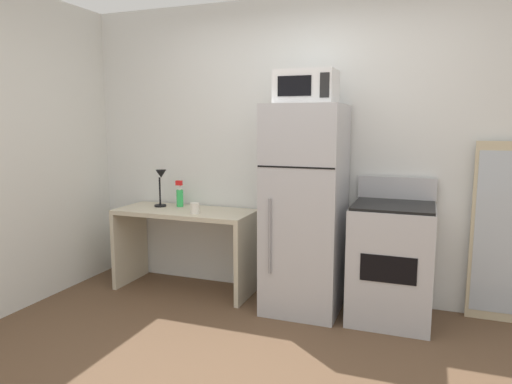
{
  "coord_description": "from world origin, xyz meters",
  "views": [
    {
      "loc": [
        0.96,
        -2.3,
        1.53
      ],
      "look_at": [
        -0.31,
        1.1,
        0.99
      ],
      "focal_mm": 32.5,
      "sensor_mm": 36.0,
      "label": 1
    }
  ],
  "objects_px": {
    "desk_lamp": "(161,182)",
    "coffee_mug": "(195,208)",
    "desk": "(185,233)",
    "spray_bottle": "(180,196)",
    "refrigerator": "(305,209)",
    "leaning_mirror": "(502,233)",
    "oven_range": "(391,261)",
    "microwave": "(306,87)"
  },
  "relations": [
    {
      "from": "refrigerator",
      "to": "desk_lamp",
      "type": "bearing_deg",
      "value": 175.89
    },
    {
      "from": "coffee_mug",
      "to": "leaning_mirror",
      "type": "xyz_separation_m",
      "value": [
        2.44,
        0.35,
        -0.1
      ]
    },
    {
      "from": "desk",
      "to": "leaning_mirror",
      "type": "distance_m",
      "value": 2.63
    },
    {
      "from": "microwave",
      "to": "leaning_mirror",
      "type": "height_order",
      "value": "microwave"
    },
    {
      "from": "coffee_mug",
      "to": "refrigerator",
      "type": "xyz_separation_m",
      "value": [
        0.97,
        0.08,
        0.04
      ]
    },
    {
      "from": "refrigerator",
      "to": "leaning_mirror",
      "type": "relative_size",
      "value": 1.2
    },
    {
      "from": "desk",
      "to": "desk_lamp",
      "type": "height_order",
      "value": "desk_lamp"
    },
    {
      "from": "refrigerator",
      "to": "microwave",
      "type": "xyz_separation_m",
      "value": [
        0.0,
        -0.02,
        0.97
      ]
    },
    {
      "from": "desk",
      "to": "microwave",
      "type": "bearing_deg",
      "value": -3.55
    },
    {
      "from": "desk_lamp",
      "to": "microwave",
      "type": "height_order",
      "value": "microwave"
    },
    {
      "from": "microwave",
      "to": "desk_lamp",
      "type": "bearing_deg",
      "value": 175.04
    },
    {
      "from": "oven_range",
      "to": "microwave",
      "type": "bearing_deg",
      "value": -176.68
    },
    {
      "from": "desk",
      "to": "spray_bottle",
      "type": "bearing_deg",
      "value": 134.0
    },
    {
      "from": "desk_lamp",
      "to": "coffee_mug",
      "type": "xyz_separation_m",
      "value": [
        0.45,
        -0.18,
        -0.19
      ]
    },
    {
      "from": "refrigerator",
      "to": "oven_range",
      "type": "bearing_deg",
      "value": 1.57
    },
    {
      "from": "oven_range",
      "to": "leaning_mirror",
      "type": "relative_size",
      "value": 0.79
    },
    {
      "from": "oven_range",
      "to": "coffee_mug",
      "type": "bearing_deg",
      "value": -176.65
    },
    {
      "from": "desk_lamp",
      "to": "refrigerator",
      "type": "relative_size",
      "value": 0.21
    },
    {
      "from": "desk_lamp",
      "to": "leaning_mirror",
      "type": "height_order",
      "value": "leaning_mirror"
    },
    {
      "from": "spray_bottle",
      "to": "refrigerator",
      "type": "relative_size",
      "value": 0.15
    },
    {
      "from": "coffee_mug",
      "to": "refrigerator",
      "type": "relative_size",
      "value": 0.06
    },
    {
      "from": "desk_lamp",
      "to": "refrigerator",
      "type": "bearing_deg",
      "value": -4.11
    },
    {
      "from": "spray_bottle",
      "to": "refrigerator",
      "type": "xyz_separation_m",
      "value": [
        1.26,
        -0.18,
        -0.01
      ]
    },
    {
      "from": "spray_bottle",
      "to": "microwave",
      "type": "distance_m",
      "value": 1.6
    },
    {
      "from": "coffee_mug",
      "to": "oven_range",
      "type": "distance_m",
      "value": 1.69
    },
    {
      "from": "desk_lamp",
      "to": "oven_range",
      "type": "height_order",
      "value": "desk_lamp"
    },
    {
      "from": "desk_lamp",
      "to": "microwave",
      "type": "bearing_deg",
      "value": -4.96
    },
    {
      "from": "desk",
      "to": "leaning_mirror",
      "type": "bearing_deg",
      "value": 4.91
    },
    {
      "from": "desk",
      "to": "oven_range",
      "type": "distance_m",
      "value": 1.83
    },
    {
      "from": "desk_lamp",
      "to": "refrigerator",
      "type": "height_order",
      "value": "refrigerator"
    },
    {
      "from": "coffee_mug",
      "to": "spray_bottle",
      "type": "distance_m",
      "value": 0.39
    },
    {
      "from": "coffee_mug",
      "to": "oven_range",
      "type": "xyz_separation_m",
      "value": [
        1.66,
        0.1,
        -0.33
      ]
    },
    {
      "from": "spray_bottle",
      "to": "leaning_mirror",
      "type": "bearing_deg",
      "value": 2.04
    },
    {
      "from": "coffee_mug",
      "to": "desk_lamp",
      "type": "bearing_deg",
      "value": 158.12
    },
    {
      "from": "desk_lamp",
      "to": "coffee_mug",
      "type": "height_order",
      "value": "desk_lamp"
    },
    {
      "from": "oven_range",
      "to": "leaning_mirror",
      "type": "distance_m",
      "value": 0.86
    },
    {
      "from": "desk",
      "to": "oven_range",
      "type": "xyz_separation_m",
      "value": [
        1.83,
        -0.03,
        -0.07
      ]
    },
    {
      "from": "desk_lamp",
      "to": "spray_bottle",
      "type": "height_order",
      "value": "desk_lamp"
    },
    {
      "from": "refrigerator",
      "to": "leaning_mirror",
      "type": "distance_m",
      "value": 1.51
    },
    {
      "from": "spray_bottle",
      "to": "microwave",
      "type": "bearing_deg",
      "value": -8.91
    },
    {
      "from": "desk_lamp",
      "to": "coffee_mug",
      "type": "distance_m",
      "value": 0.52
    },
    {
      "from": "desk",
      "to": "spray_bottle",
      "type": "distance_m",
      "value": 0.36
    }
  ]
}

